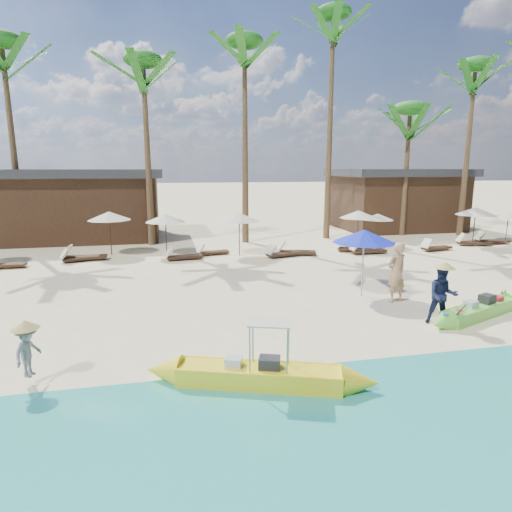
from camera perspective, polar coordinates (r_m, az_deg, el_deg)
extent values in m
plane|color=#F9EAB8|center=(12.11, 0.97, -9.56)|extent=(240.00, 240.00, 0.00)
cube|color=tan|center=(7.85, 9.91, -22.44)|extent=(240.00, 4.50, 0.01)
cube|color=#6CD741|center=(14.51, 27.56, -6.52)|extent=(3.10, 1.71, 0.37)
cube|color=white|center=(14.51, 27.57, -6.45)|extent=(2.64, 1.39, 0.17)
cube|color=#262628|center=(14.77, 28.41, -5.20)|extent=(0.53, 0.48, 0.34)
cube|color=silver|center=(14.14, 26.70, -5.89)|extent=(0.42, 0.39, 0.27)
cube|color=red|center=(15.22, 29.51, -5.08)|extent=(0.36, 0.33, 0.21)
cylinder|color=red|center=(13.68, 25.43, -6.74)|extent=(0.21, 0.21, 0.09)
cylinder|color=#262628|center=(13.43, 25.23, -7.07)|extent=(0.19, 0.19, 0.08)
sphere|color=tan|center=(13.20, 24.40, -7.09)|extent=(0.17, 0.17, 0.17)
cylinder|color=yellow|center=(15.70, 29.92, -4.72)|extent=(0.14, 0.14, 0.17)
cylinder|color=yellow|center=(15.87, 30.24, -4.59)|extent=(0.14, 0.14, 0.17)
cube|color=yellow|center=(9.08, 0.41, -15.74)|extent=(3.39, 1.76, 0.40)
cube|color=white|center=(9.08, 0.41, -15.63)|extent=(2.89, 1.42, 0.18)
cube|color=#262628|center=(8.94, 1.80, -14.28)|extent=(0.51, 0.46, 0.32)
cube|color=silver|center=(9.04, -3.02, -14.14)|extent=(0.42, 0.39, 0.27)
cube|color=beige|center=(8.59, 1.84, -8.85)|extent=(0.99, 0.83, 0.03)
imported|color=tan|center=(14.83, 18.22, -2.08)|extent=(0.83, 0.66, 2.02)
imported|color=#141A38|center=(13.21, 23.59, -4.84)|extent=(1.02, 0.93, 1.70)
imported|color=gray|center=(10.06, -28.13, -11.12)|extent=(0.63, 0.80, 1.09)
cylinder|color=#99999E|center=(15.17, 14.06, -1.06)|extent=(0.05, 0.05, 2.26)
cone|color=#1624D1|center=(14.99, 14.24, 2.58)|extent=(2.16, 2.16, 0.44)
cube|color=#3D2518|center=(22.01, -30.35, -1.06)|extent=(1.63, 0.58, 0.11)
cylinder|color=#3D2518|center=(22.99, -18.85, 2.78)|extent=(0.05, 0.05, 2.16)
cone|color=beige|center=(22.87, -19.00, 5.09)|extent=(2.16, 2.16, 0.43)
cube|color=#3D2518|center=(22.19, -21.70, -0.12)|extent=(1.90, 0.65, 0.13)
cube|color=beige|center=(22.31, -23.86, 0.64)|extent=(0.44, 0.62, 0.55)
cube|color=#3D2518|center=(22.06, -22.25, -0.28)|extent=(1.76, 1.04, 0.12)
cube|color=beige|center=(21.92, -24.22, 0.28)|extent=(0.53, 0.63, 0.49)
cylinder|color=#3D2518|center=(22.23, -11.90, 2.73)|extent=(0.05, 0.05, 2.04)
cone|color=beige|center=(22.12, -11.99, 4.98)|extent=(2.04, 2.04, 0.41)
cube|color=#3D2518|center=(21.05, -9.51, -0.10)|extent=(1.74, 0.74, 0.12)
cube|color=beige|center=(20.89, -11.55, 0.57)|extent=(0.44, 0.59, 0.49)
cylinder|color=#3D2518|center=(21.66, -2.24, 2.82)|extent=(0.05, 0.05, 2.11)
cone|color=beige|center=(21.54, -2.26, 5.21)|extent=(2.11, 2.11, 0.42)
cube|color=#3D2518|center=(22.03, -5.67, 0.50)|extent=(1.62, 0.81, 0.11)
cube|color=beige|center=(21.78, -7.39, 1.07)|extent=(0.44, 0.56, 0.45)
cube|color=#3D2518|center=(21.47, 3.74, 0.30)|extent=(1.88, 1.06, 0.13)
cube|color=beige|center=(21.01, 1.93, 0.94)|extent=(0.55, 0.67, 0.52)
cylinder|color=#3D2518|center=(24.07, 13.41, 3.34)|extent=(0.05, 0.05, 2.06)
cone|color=beige|center=(23.96, 13.51, 5.44)|extent=(2.06, 2.06, 0.41)
cube|color=#3D2518|center=(21.93, 5.57, 0.52)|extent=(1.92, 1.03, 0.13)
cube|color=beige|center=(21.84, 3.47, 1.37)|extent=(0.54, 0.68, 0.53)
cube|color=#3D2518|center=(23.38, 13.09, 0.96)|extent=(1.93, 1.02, 0.13)
cube|color=beige|center=(23.17, 11.16, 1.77)|extent=(0.54, 0.68, 0.54)
cylinder|color=#3D2518|center=(25.44, 15.82, 3.34)|extent=(0.04, 0.04, 1.78)
cone|color=beige|center=(25.35, 15.92, 5.05)|extent=(1.78, 1.78, 0.36)
cube|color=#3D2518|center=(22.95, 14.78, 0.67)|extent=(1.80, 0.60, 0.13)
cube|color=beige|center=(22.56, 13.02, 1.39)|extent=(0.41, 0.58, 0.52)
cylinder|color=#3D2518|center=(27.13, 27.06, 3.40)|extent=(0.05, 0.05, 2.16)
cone|color=beige|center=(27.03, 27.24, 5.34)|extent=(2.16, 2.16, 0.43)
cube|color=#3D2518|center=(25.06, 22.95, 1.01)|extent=(1.78, 0.86, 0.12)
cube|color=beige|center=(24.48, 21.77, 1.59)|extent=(0.48, 0.61, 0.50)
cube|color=#3D2518|center=(27.56, 27.05, 1.56)|extent=(1.81, 1.07, 0.12)
cube|color=beige|center=(27.25, 25.62, 2.23)|extent=(0.54, 0.65, 0.50)
cylinder|color=#3D2518|center=(29.56, 30.47, 3.28)|extent=(0.04, 0.04, 1.78)
cone|color=beige|center=(29.48, 30.62, 4.75)|extent=(1.78, 1.78, 0.36)
cube|color=#3D2518|center=(28.74, 29.01, 1.75)|extent=(1.89, 0.96, 0.13)
cube|color=beige|center=(28.32, 27.66, 2.41)|extent=(0.52, 0.66, 0.53)
cone|color=brown|center=(27.25, -29.65, 12.42)|extent=(0.40, 0.40, 10.89)
ellipsoid|color=#276C1B|center=(28.00, -30.87, 23.57)|extent=(2.08, 2.08, 0.88)
cone|color=brown|center=(25.28, -14.25, 12.81)|extent=(0.40, 0.40, 10.08)
ellipsoid|color=#276C1B|center=(25.91, -14.86, 24.00)|extent=(2.08, 2.08, 0.88)
cone|color=brown|center=(25.47, -1.47, 14.47)|extent=(0.40, 0.40, 11.26)
ellipsoid|color=#276C1B|center=(26.35, -1.54, 26.79)|extent=(2.08, 2.08, 0.88)
cone|color=brown|center=(27.36, 9.80, 16.11)|extent=(0.40, 0.40, 13.16)
ellipsoid|color=#276C1B|center=(28.65, 10.32, 29.34)|extent=(2.08, 2.08, 0.88)
cone|color=brown|center=(29.80, 19.36, 10.36)|extent=(0.40, 0.40, 8.07)
ellipsoid|color=#276C1B|center=(30.02, 19.90, 18.07)|extent=(2.08, 2.08, 0.88)
cone|color=brown|center=(31.23, 26.33, 12.21)|extent=(0.40, 0.40, 10.64)
ellipsoid|color=#276C1B|center=(31.84, 27.26, 21.78)|extent=(2.08, 2.08, 0.88)
cube|color=#3D2518|center=(29.11, -22.94, 5.86)|extent=(10.00, 6.00, 3.80)
cube|color=#2D2D33|center=(29.01, -23.28, 10.08)|extent=(10.80, 6.60, 0.50)
cube|color=#3D2518|center=(33.05, 18.16, 6.79)|extent=(8.00, 6.00, 3.80)
cube|color=#2D2D33|center=(32.95, 18.40, 10.51)|extent=(8.80, 6.60, 0.50)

